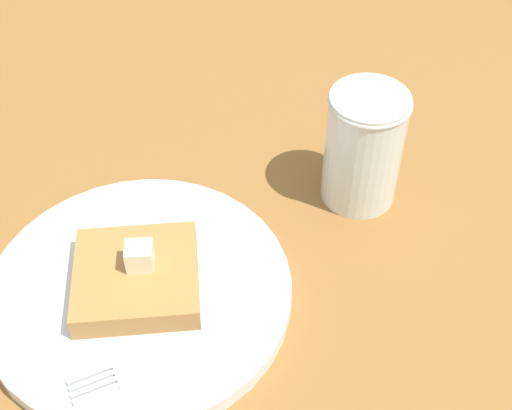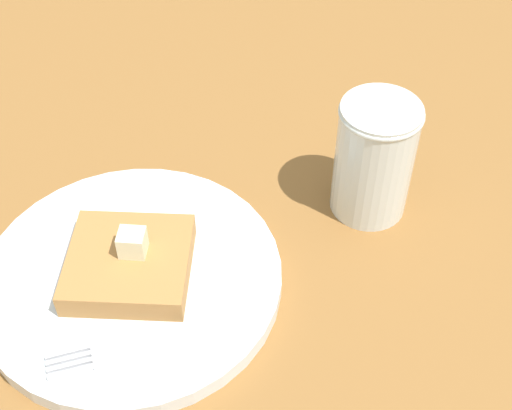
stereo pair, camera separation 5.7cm
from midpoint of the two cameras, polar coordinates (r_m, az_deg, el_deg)
table_surface at (r=54.78cm, az=-6.55°, el=-13.12°), size 127.63×127.63×2.88cm
plate at (r=56.85cm, az=-7.10°, el=-5.91°), size 23.70×23.70×1.49cm
toast_slice_center at (r=55.55cm, az=-7.25°, el=-4.85°), size 10.99×11.27×2.11cm
butter_pat_primary at (r=54.14cm, az=-6.94°, el=-3.17°), size 2.22×2.37×2.03cm
fork at (r=52.18cm, az=-5.82°, el=-11.17°), size 10.10×14.09×0.36cm
syrup_jar at (r=60.81cm, az=12.01°, el=3.07°), size 6.80×6.80×10.77cm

